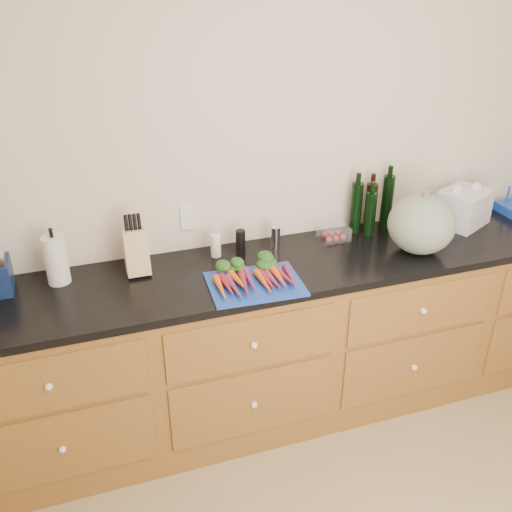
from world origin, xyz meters
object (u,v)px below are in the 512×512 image
object	(u,v)px
squash	(421,224)
paper_towel	(56,260)
cutting_board	(255,284)
tomato_box	(334,233)
carrots	(253,275)
knife_block	(136,252)

from	to	relation	value
squash	paper_towel	distance (m)	1.80
cutting_board	tomato_box	xyz separation A→B (m)	(0.56, 0.33, 0.03)
tomato_box	squash	bearing A→B (deg)	-36.81
carrots	tomato_box	size ratio (longest dim) A/B	2.45
cutting_board	paper_towel	distance (m)	0.93
cutting_board	knife_block	xyz separation A→B (m)	(-0.50, 0.30, 0.10)
paper_towel	squash	bearing A→B (deg)	-8.20
squash	cutting_board	bearing A→B (deg)	-176.05
knife_block	tomato_box	xyz separation A→B (m)	(1.06, 0.03, -0.07)
cutting_board	paper_towel	bearing A→B (deg)	159.72
paper_towel	knife_block	size ratio (longest dim) A/B	1.07
carrots	cutting_board	bearing A→B (deg)	-90.00
cutting_board	knife_block	bearing A→B (deg)	149.04
carrots	knife_block	size ratio (longest dim) A/B	1.69
carrots	paper_towel	size ratio (longest dim) A/B	1.59
cutting_board	carrots	distance (m)	0.05
knife_block	tomato_box	bearing A→B (deg)	1.62
carrots	knife_block	world-z (taller)	knife_block
cutting_board	squash	distance (m)	0.93
squash	knife_block	distance (m)	1.44
knife_block	tomato_box	world-z (taller)	knife_block
cutting_board	squash	world-z (taller)	squash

